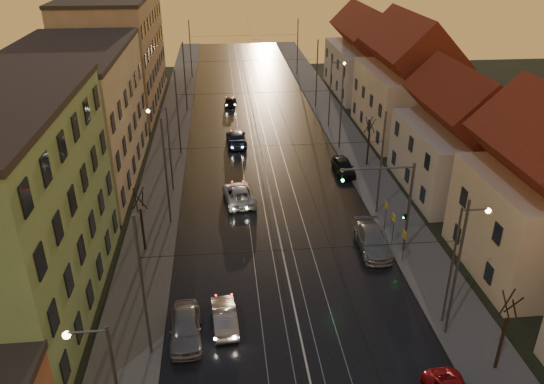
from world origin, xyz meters
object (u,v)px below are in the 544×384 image
object	(u,v)px
traffic_light_mast	(397,197)
driving_car_4	(230,101)
parked_right_1	(373,241)
parked_right_2	(343,167)
driving_car_1	(224,316)
street_lamp_1	(459,255)
street_lamp_3	(333,88)
driving_car_3	(236,138)
parked_left_3	(186,327)
street_lamp_2	(165,141)
driving_car_2	(239,194)

from	to	relation	value
traffic_light_mast	driving_car_4	bearing A→B (deg)	105.95
parked_right_1	parked_right_2	world-z (taller)	parked_right_1
driving_car_1	driving_car_4	world-z (taller)	driving_car_1
street_lamp_1	street_lamp_3	world-z (taller)	same
street_lamp_3	driving_car_3	xyz separation A→B (m)	(-11.67, -4.79, -4.12)
street_lamp_3	parked_right_2	distance (m)	14.34
street_lamp_1	parked_left_3	bearing A→B (deg)	179.37
street_lamp_1	street_lamp_2	distance (m)	27.05
driving_car_1	street_lamp_1	bearing A→B (deg)	170.96
traffic_light_mast	driving_car_1	world-z (taller)	traffic_light_mast
traffic_light_mast	parked_left_3	distance (m)	17.08
street_lamp_3	traffic_light_mast	size ratio (longest dim) A/B	1.11
driving_car_1	parked_right_1	bearing A→B (deg)	-150.95
street_lamp_1	driving_car_3	xyz separation A→B (m)	(-11.67, 31.21, -4.12)
street_lamp_2	traffic_light_mast	bearing A→B (deg)	-35.07
driving_car_4	parked_left_3	size ratio (longest dim) A/B	0.83
street_lamp_2	street_lamp_3	xyz separation A→B (m)	(18.21, 16.00, 0.00)
street_lamp_2	street_lamp_1	bearing A→B (deg)	-47.68
street_lamp_3	parked_left_3	size ratio (longest dim) A/B	1.77
driving_car_1	driving_car_2	xyz separation A→B (m)	(1.56, 16.23, 0.06)
street_lamp_1	parked_right_1	size ratio (longest dim) A/B	1.53
street_lamp_1	traffic_light_mast	world-z (taller)	street_lamp_1
traffic_light_mast	driving_car_2	bearing A→B (deg)	139.37
street_lamp_3	driving_car_1	bearing A→B (deg)	-111.20
street_lamp_1	driving_car_1	xyz separation A→B (m)	(-13.54, 1.09, -4.22)
street_lamp_3	driving_car_3	world-z (taller)	street_lamp_3
street_lamp_1	driving_car_1	distance (m)	14.22
driving_car_2	parked_right_2	bearing A→B (deg)	-161.14
driving_car_1	parked_left_3	xyz separation A→B (m)	(-2.26, -0.92, 0.10)
parked_right_1	parked_right_2	xyz separation A→B (m)	(0.85, 13.86, -0.02)
street_lamp_2	driving_car_2	xyz separation A→B (m)	(6.23, -2.67, -4.15)
street_lamp_1	parked_left_3	xyz separation A→B (m)	(-15.80, 0.17, -4.11)
driving_car_4	parked_left_3	world-z (taller)	parked_left_3
street_lamp_2	driving_car_3	bearing A→B (deg)	59.75
street_lamp_2	parked_right_1	bearing A→B (deg)	-35.98
street_lamp_1	parked_right_2	world-z (taller)	street_lamp_1
driving_car_2	street_lamp_1	bearing A→B (deg)	117.90
street_lamp_2	driving_car_4	bearing A→B (deg)	76.39
driving_car_3	driving_car_1	bearing A→B (deg)	84.80
parked_right_2	driving_car_4	bearing A→B (deg)	112.24
street_lamp_3	driving_car_3	size ratio (longest dim) A/B	1.52
traffic_light_mast	street_lamp_1	bearing A→B (deg)	-82.09
street_lamp_3	parked_left_3	xyz separation A→B (m)	(-15.80, -35.83, -4.11)
street_lamp_2	driving_car_4	xyz separation A→B (m)	(6.27, 25.89, -4.25)
street_lamp_1	parked_right_2	xyz separation A→B (m)	(-1.50, 22.35, -4.15)
driving_car_3	parked_left_3	bearing A→B (deg)	80.77
street_lamp_3	parked_right_2	xyz separation A→B (m)	(-1.50, -13.65, -4.15)
driving_car_3	driving_car_4	xyz separation A→B (m)	(-0.27, 14.68, -0.13)
parked_left_3	parked_right_2	bearing A→B (deg)	54.85
street_lamp_3	parked_right_2	bearing A→B (deg)	-96.29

